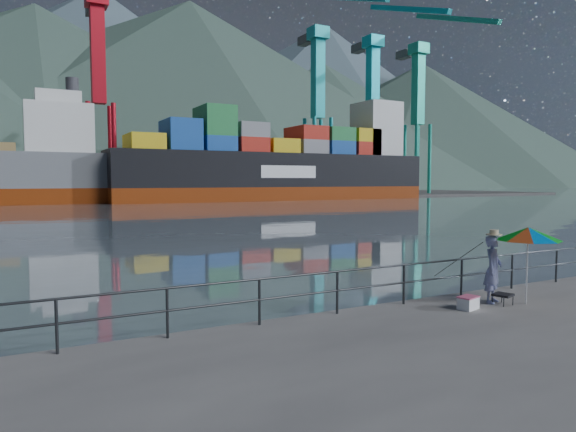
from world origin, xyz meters
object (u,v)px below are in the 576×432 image
object	(u,v)px
beach_umbrella	(528,234)
fisherman	(493,269)
cooler_bag	(468,303)
container_ship	(285,164)

from	to	relation	value
beach_umbrella	fisherman	bearing A→B (deg)	138.00
beach_umbrella	cooler_bag	distance (m)	2.37
beach_umbrella	cooler_bag	size ratio (longest dim) A/B	3.93
fisherman	cooler_bag	xyz separation A→B (m)	(-1.09, -0.22, -0.72)
beach_umbrella	container_ship	bearing A→B (deg)	67.18
fisherman	container_ship	bearing A→B (deg)	41.96
fisherman	cooler_bag	bearing A→B (deg)	166.61
beach_umbrella	container_ship	size ratio (longest dim) A/B	0.04
fisherman	beach_umbrella	size ratio (longest dim) A/B	0.88
beach_umbrella	cooler_bag	world-z (taller)	beach_umbrella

